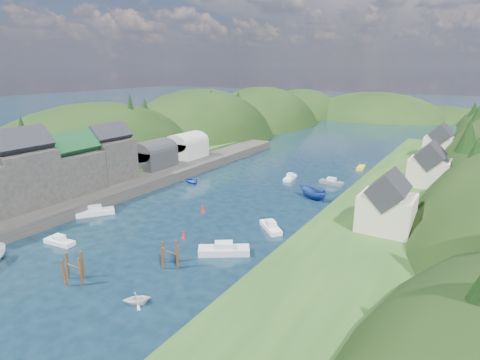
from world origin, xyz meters
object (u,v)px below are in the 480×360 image
Objects in this scene: piling_cluster_near at (74,271)px; channel_buoy_near at (183,235)px; piling_cluster_far at (170,256)px; channel_buoy_far at (203,209)px.

piling_cluster_near reaches higher than channel_buoy_near.
piling_cluster_near is 1.13× the size of piling_cluster_far.
piling_cluster_near is 16.39m from channel_buoy_near.
channel_buoy_near is 1.00× the size of channel_buoy_far.
channel_buoy_far is at bearing 92.68° from piling_cluster_near.
piling_cluster_far is (6.74, 8.85, -0.22)m from piling_cluster_near.
piling_cluster_far is at bearing -62.51° from channel_buoy_near.
channel_buoy_near is at bearing 117.49° from piling_cluster_far.
piling_cluster_near is at bearing -127.29° from piling_cluster_far.
channel_buoy_near is (2.97, 16.09, -0.91)m from piling_cluster_near.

